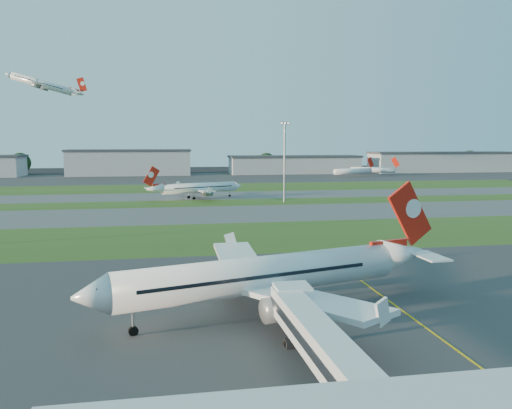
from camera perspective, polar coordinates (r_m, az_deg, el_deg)
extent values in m
plane|color=black|center=(56.22, 13.16, -13.15)|extent=(700.00, 700.00, 0.00)
cube|color=#333335|center=(56.22, 13.16, -13.15)|extent=(300.00, 70.00, 0.01)
cube|color=#344F1A|center=(104.44, 2.06, -3.54)|extent=(300.00, 34.00, 0.01)
cube|color=#515154|center=(136.49, -0.75, -1.01)|extent=(300.00, 32.00, 0.01)
cube|color=#344F1A|center=(161.03, -2.12, 0.23)|extent=(300.00, 18.00, 0.01)
cube|color=#515154|center=(182.72, -3.03, 1.04)|extent=(300.00, 26.00, 0.01)
cube|color=#344F1A|center=(215.38, -4.05, 1.95)|extent=(300.00, 40.00, 0.01)
cube|color=#333335|center=(274.97, -5.27, 3.06)|extent=(400.00, 80.00, 0.01)
cube|color=gold|center=(58.26, 17.81, -12.58)|extent=(0.25, 60.00, 0.02)
cube|color=white|center=(39.33, 7.83, -15.83)|extent=(3.44, 24.08, 2.60)
cube|color=black|center=(39.33, 7.83, -15.83)|extent=(3.59, 24.08, 0.80)
cube|color=white|center=(49.70, 4.16, -10.83)|extent=(3.40, 3.00, 3.00)
cylinder|color=gray|center=(48.77, 4.68, -14.18)|extent=(0.70, 0.70, 3.20)
cube|color=black|center=(49.24, 4.66, -15.54)|extent=(2.20, 1.20, 0.70)
cylinder|color=white|center=(56.05, 0.70, -8.04)|extent=(33.04, 12.85, 4.20)
cube|color=red|center=(66.61, 17.19, -1.00)|extent=(7.01, 2.28, 8.36)
cube|color=white|center=(49.29, 6.43, -10.90)|extent=(12.46, 16.86, 1.71)
cube|color=white|center=(64.42, -1.85, -6.55)|extent=(5.38, 16.68, 1.71)
cylinder|color=gray|center=(50.88, 3.33, -11.73)|extent=(5.14, 3.68, 2.54)
cylinder|color=gray|center=(61.94, -2.37, -8.27)|extent=(5.14, 3.68, 2.54)
cylinder|color=white|center=(173.03, -6.48, 1.91)|extent=(26.30, 12.54, 3.40)
cube|color=red|center=(166.63, -11.86, 3.18)|extent=(5.54, 2.32, 6.76)
cube|color=white|center=(179.28, -7.65, 1.93)|extent=(10.89, 13.32, 1.38)
cube|color=white|center=(166.21, -5.77, 1.55)|extent=(5.50, 13.77, 1.38)
cylinder|color=gray|center=(178.08, -7.01, 1.59)|extent=(4.23, 3.24, 2.05)
cylinder|color=gray|center=(168.64, -5.62, 1.30)|extent=(4.23, 3.24, 2.05)
cylinder|color=white|center=(260.61, -23.29, 12.55)|extent=(28.03, 5.62, 3.53)
cube|color=red|center=(256.44, -19.48, 13.88)|extent=(6.03, 0.78, 7.03)
cube|color=white|center=(253.25, -23.60, 12.60)|extent=(6.46, 14.43, 1.43)
cube|color=white|center=(267.35, -22.59, 12.33)|extent=(8.34, 14.53, 1.43)
cylinder|color=gray|center=(255.50, -23.75, 12.31)|extent=(4.05, 2.42, 2.13)
cylinder|color=gray|center=(265.71, -23.00, 12.12)|extent=(4.05, 2.42, 2.13)
cylinder|color=white|center=(285.23, 11.01, 3.74)|extent=(25.47, 12.13, 3.20)
cube|color=red|center=(293.72, 12.95, 4.73)|extent=(4.95, 2.10, 6.16)
cylinder|color=white|center=(301.90, 13.17, 3.87)|extent=(23.19, 17.45, 3.20)
cube|color=red|center=(299.26, 15.64, 4.68)|extent=(4.42, 3.20, 6.16)
cylinder|color=gray|center=(160.70, 3.28, 4.68)|extent=(0.60, 0.60, 25.00)
cube|color=gray|center=(160.68, 3.31, 9.28)|extent=(3.20, 0.50, 0.80)
cube|color=#FFF2CC|center=(160.68, 3.31, 9.28)|extent=(2.80, 0.70, 0.35)
cube|color=#A6A8AE|center=(304.70, -14.22, 4.58)|extent=(70.00, 22.00, 14.00)
cube|color=#383A3F|center=(304.49, -14.27, 6.01)|extent=(71.40, 23.00, 1.20)
cube|color=#A6A8AE|center=(313.17, 4.40, 4.47)|extent=(80.00, 22.00, 10.00)
cube|color=#383A3F|center=(312.96, 4.41, 5.50)|extent=(81.60, 23.00, 1.20)
cube|color=#A6A8AE|center=(351.03, 20.50, 4.49)|extent=(95.00, 22.00, 12.00)
cube|color=#383A3F|center=(350.85, 20.54, 5.57)|extent=(96.90, 23.00, 1.20)
cylinder|color=black|center=(331.17, -25.29, 3.47)|extent=(1.00, 1.00, 4.40)
sphere|color=black|center=(330.95, -25.34, 4.33)|extent=(12.10, 12.10, 12.10)
cylinder|color=black|center=(314.98, -9.49, 3.83)|extent=(1.00, 1.00, 3.60)
sphere|color=black|center=(314.79, -9.51, 4.56)|extent=(9.90, 9.90, 9.90)
cylinder|color=black|center=(323.74, 1.21, 4.06)|extent=(1.00, 1.00, 4.20)
sphere|color=black|center=(323.52, 1.21, 4.90)|extent=(11.55, 11.55, 11.55)
cylinder|color=black|center=(343.96, 13.67, 4.01)|extent=(1.00, 1.00, 3.80)
sphere|color=black|center=(343.77, 13.69, 4.72)|extent=(10.45, 10.45, 10.45)
cylinder|color=black|center=(380.47, 23.19, 3.98)|extent=(1.00, 1.00, 4.60)
sphere|color=black|center=(380.27, 23.22, 4.76)|extent=(12.65, 12.65, 12.65)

